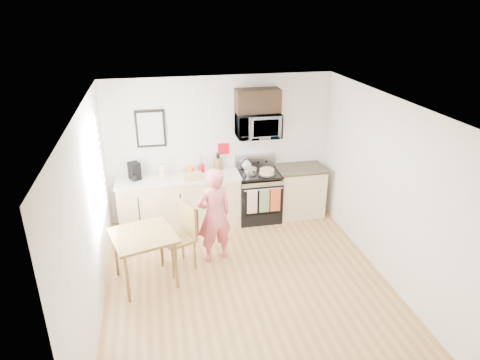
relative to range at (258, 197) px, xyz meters
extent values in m
plane|color=#99663B|center=(-0.63, -1.98, -0.44)|extent=(4.60, 4.60, 0.00)
cube|color=silver|center=(-0.63, 0.32, 0.86)|extent=(4.00, 0.04, 2.60)
cube|color=silver|center=(-0.63, -4.28, 0.86)|extent=(4.00, 0.04, 2.60)
cube|color=silver|center=(-2.63, -1.98, 0.86)|extent=(0.04, 4.60, 2.60)
cube|color=silver|center=(1.37, -1.98, 0.86)|extent=(0.04, 4.60, 2.60)
cube|color=white|center=(-0.63, -1.98, 2.16)|extent=(4.00, 4.60, 0.04)
cube|color=silver|center=(-2.61, -1.18, 1.11)|extent=(0.02, 1.40, 1.50)
cube|color=white|center=(-2.60, -1.18, 1.11)|extent=(0.01, 1.30, 1.40)
cube|color=beige|center=(-1.43, 0.02, 0.01)|extent=(2.10, 0.60, 0.90)
cube|color=white|center=(-1.43, 0.02, 0.48)|extent=(2.14, 0.64, 0.04)
cube|color=beige|center=(0.80, 0.02, 0.01)|extent=(0.84, 0.60, 0.90)
cube|color=black|center=(0.80, 0.02, 0.48)|extent=(0.88, 0.64, 0.04)
cube|color=black|center=(0.00, 0.00, -0.05)|extent=(0.76, 0.65, 0.77)
cube|color=black|center=(0.00, -0.32, 0.01)|extent=(0.61, 0.02, 0.45)
cube|color=#AFAFB4|center=(0.00, -0.31, 0.34)|extent=(0.74, 0.02, 0.14)
cylinder|color=#AFAFB4|center=(0.00, -0.36, 0.30)|extent=(0.68, 0.02, 0.02)
cube|color=black|center=(0.00, 0.00, 0.46)|extent=(0.76, 0.65, 0.04)
cube|color=#AFAFB4|center=(0.00, 0.27, 0.60)|extent=(0.76, 0.08, 0.24)
cube|color=white|center=(-0.20, -0.37, 0.08)|extent=(0.18, 0.02, 0.44)
cube|color=#5C774F|center=(0.02, -0.37, 0.08)|extent=(0.18, 0.02, 0.44)
cube|color=#B63C1B|center=(0.22, -0.37, 0.08)|extent=(0.18, 0.02, 0.44)
imported|color=#AFAFB4|center=(0.00, 0.10, 1.32)|extent=(0.76, 0.51, 0.42)
cube|color=black|center=(0.00, 0.15, 1.74)|extent=(0.76, 0.35, 0.40)
cube|color=black|center=(-1.83, 0.30, 1.31)|extent=(0.50, 0.03, 0.65)
cube|color=beige|center=(-1.83, 0.28, 1.31)|extent=(0.42, 0.01, 0.56)
cube|color=red|center=(-0.58, 0.31, 0.86)|extent=(0.20, 0.02, 0.20)
imported|color=#E23E4D|center=(-0.99, -1.18, 0.33)|extent=(0.63, 0.50, 1.52)
cube|color=brown|center=(-2.04, -1.56, 0.32)|extent=(0.83, 0.83, 0.04)
cylinder|color=brown|center=(-2.28, -1.98, -0.07)|extent=(0.05, 0.05, 0.74)
cylinder|color=brown|center=(-1.62, -1.80, -0.07)|extent=(0.05, 0.05, 0.74)
cylinder|color=brown|center=(-2.47, -1.32, -0.07)|extent=(0.05, 0.05, 0.74)
cylinder|color=brown|center=(-1.81, -1.14, -0.07)|extent=(0.05, 0.05, 0.74)
cube|color=brown|center=(-1.57, -1.32, 0.06)|extent=(0.57, 0.57, 0.04)
cube|color=brown|center=(-1.38, -1.23, 0.33)|extent=(0.22, 0.41, 0.52)
cube|color=#500D10|center=(-1.36, -1.22, 0.34)|extent=(0.22, 0.38, 0.43)
cylinder|color=brown|center=(-1.66, -1.57, -0.20)|extent=(0.03, 0.03, 0.48)
cylinder|color=brown|center=(-1.33, -1.41, -0.20)|extent=(0.03, 0.03, 0.48)
cylinder|color=brown|center=(-1.81, -1.23, -0.20)|extent=(0.03, 0.03, 0.48)
cylinder|color=brown|center=(-1.48, -1.08, -0.20)|extent=(0.03, 0.03, 0.48)
cube|color=brown|center=(-0.69, 0.24, 0.61)|extent=(0.15, 0.17, 0.21)
cylinder|color=red|center=(-1.00, 0.18, 0.57)|extent=(0.11, 0.11, 0.14)
imported|color=silver|center=(-1.22, 0.17, 0.53)|extent=(0.25, 0.25, 0.06)
cube|color=tan|center=(-1.70, 0.08, 0.62)|extent=(0.10, 0.10, 0.24)
cube|color=black|center=(-2.16, 0.08, 0.65)|extent=(0.23, 0.25, 0.30)
cylinder|color=black|center=(-2.16, -0.01, 0.58)|extent=(0.11, 0.11, 0.11)
cube|color=tan|center=(-1.20, -0.17, 0.57)|extent=(0.36, 0.22, 0.12)
cylinder|color=black|center=(0.11, -0.15, 0.50)|extent=(0.31, 0.31, 0.02)
cylinder|color=tan|center=(0.11, -0.15, 0.55)|extent=(0.26, 0.26, 0.08)
sphere|color=silver|center=(-0.18, 0.16, 0.57)|extent=(0.17, 0.17, 0.17)
cone|color=silver|center=(-0.18, 0.16, 0.66)|extent=(0.05, 0.05, 0.05)
torus|color=black|center=(-0.18, 0.16, 0.63)|extent=(0.15, 0.02, 0.15)
cylinder|color=#AFAFB4|center=(-0.17, -0.08, 0.54)|extent=(0.22, 0.22, 0.11)
cylinder|color=black|center=(-0.14, -0.24, 0.59)|extent=(0.05, 0.20, 0.02)
camera|label=1|loc=(-1.78, -6.87, 3.36)|focal=32.00mm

